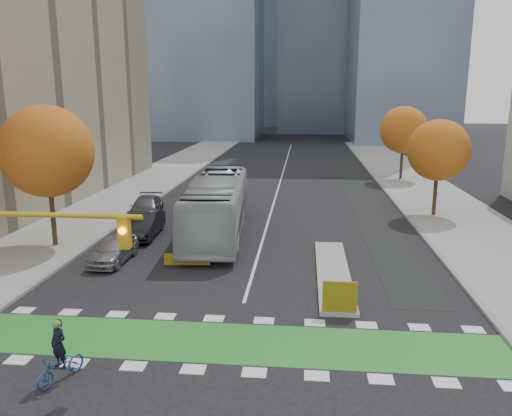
% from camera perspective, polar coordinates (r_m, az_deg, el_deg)
% --- Properties ---
extents(ground, '(300.00, 300.00, 0.00)m').
position_cam_1_polar(ground, '(17.35, -3.51, -17.42)').
color(ground, black).
rests_on(ground, ground).
extents(sidewalk_west, '(7.00, 120.00, 0.15)m').
position_cam_1_polar(sidewalk_west, '(39.24, -18.57, -0.62)').
color(sidewalk_west, gray).
rests_on(sidewalk_west, ground).
extents(sidewalk_east, '(7.00, 120.00, 0.15)m').
position_cam_1_polar(sidewalk_east, '(37.51, 22.54, -1.54)').
color(sidewalk_east, gray).
rests_on(sidewalk_east, ground).
extents(curb_west, '(0.30, 120.00, 0.16)m').
position_cam_1_polar(curb_west, '(37.96, -13.74, -0.76)').
color(curb_west, gray).
rests_on(curb_west, ground).
extents(curb_east, '(0.30, 120.00, 0.16)m').
position_cam_1_polar(curb_east, '(36.63, 17.30, -1.46)').
color(curb_east, gray).
rests_on(curb_east, ground).
extents(bike_crossing, '(20.00, 3.00, 0.01)m').
position_cam_1_polar(bike_crossing, '(18.64, -2.76, -15.11)').
color(bike_crossing, '#297C28').
rests_on(bike_crossing, ground).
extents(centre_line, '(0.15, 70.00, 0.01)m').
position_cam_1_polar(centre_line, '(55.53, 2.99, 3.74)').
color(centre_line, silver).
rests_on(centre_line, ground).
extents(bike_lane_paint, '(2.50, 50.00, 0.01)m').
position_cam_1_polar(bike_lane_paint, '(45.91, 11.79, 1.57)').
color(bike_lane_paint, black).
rests_on(bike_lane_paint, ground).
extents(median_island, '(1.60, 10.00, 0.16)m').
position_cam_1_polar(median_island, '(25.36, 8.79, -7.30)').
color(median_island, gray).
rests_on(median_island, ground).
extents(hazard_board, '(1.40, 0.12, 1.30)m').
position_cam_1_polar(hazard_board, '(20.63, 9.57, -9.98)').
color(hazard_board, yellow).
rests_on(hazard_board, median_island).
extents(tree_west, '(5.20, 5.20, 8.22)m').
position_cam_1_polar(tree_west, '(30.61, -22.78, 5.97)').
color(tree_west, '#332114').
rests_on(tree_west, ground).
extents(tree_east_near, '(4.40, 4.40, 7.08)m').
position_cam_1_polar(tree_east_near, '(38.20, 20.14, 6.21)').
color(tree_east_near, '#332114').
rests_on(tree_east_near, ground).
extents(tree_east_far, '(4.80, 4.80, 7.65)m').
position_cam_1_polar(tree_east_far, '(53.85, 16.51, 8.56)').
color(tree_east_far, '#332114').
rests_on(tree_east_far, ground).
extents(cyclist, '(1.26, 1.88, 2.05)m').
position_cam_1_polar(cyclist, '(17.25, -21.47, -15.95)').
color(cyclist, '#204795').
rests_on(cyclist, ground).
extents(bus, '(4.11, 13.68, 3.76)m').
position_cam_1_polar(bus, '(31.72, -4.46, 0.29)').
color(bus, '#ADB2B4').
rests_on(bus, ground).
extents(parked_car_a, '(1.73, 4.09, 1.38)m').
position_cam_1_polar(parked_car_a, '(27.69, -15.98, -4.58)').
color(parked_car_a, '#98999D').
rests_on(parked_car_a, ground).
extents(parked_car_b, '(1.90, 4.82, 1.56)m').
position_cam_1_polar(parked_car_b, '(32.16, -12.63, -1.83)').
color(parked_car_b, black).
rests_on(parked_car_b, ground).
extents(parked_car_c, '(2.69, 5.25, 1.46)m').
position_cam_1_polar(parked_car_c, '(37.25, -12.47, 0.09)').
color(parked_car_c, '#535257').
rests_on(parked_car_c, ground).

